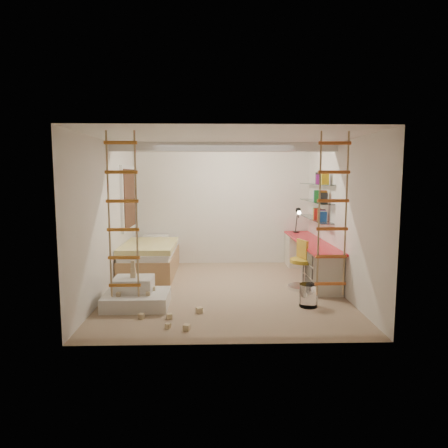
{
  "coord_description": "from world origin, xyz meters",
  "views": [
    {
      "loc": [
        -0.2,
        -6.84,
        2.02
      ],
      "look_at": [
        0.0,
        0.3,
        1.15
      ],
      "focal_mm": 32.0,
      "sensor_mm": 36.0,
      "label": 1
    }
  ],
  "objects_px": {
    "swivel_chair": "(302,271)",
    "desk": "(310,258)",
    "play_platform": "(136,295)",
    "bed": "(151,258)"
  },
  "relations": [
    {
      "from": "swivel_chair",
      "to": "bed",
      "type": "bearing_deg",
      "value": 158.62
    },
    {
      "from": "swivel_chair",
      "to": "desk",
      "type": "bearing_deg",
      "value": 67.45
    },
    {
      "from": "desk",
      "to": "bed",
      "type": "xyz_separation_m",
      "value": [
        -3.2,
        0.36,
        -0.07
      ]
    },
    {
      "from": "desk",
      "to": "play_platform",
      "type": "height_order",
      "value": "desk"
    },
    {
      "from": "desk",
      "to": "bed",
      "type": "height_order",
      "value": "desk"
    },
    {
      "from": "desk",
      "to": "play_platform",
      "type": "relative_size",
      "value": 2.84
    },
    {
      "from": "bed",
      "to": "play_platform",
      "type": "relative_size",
      "value": 2.03
    },
    {
      "from": "bed",
      "to": "play_platform",
      "type": "xyz_separation_m",
      "value": [
        0.08,
        -2.02,
        -0.16
      ]
    },
    {
      "from": "swivel_chair",
      "to": "play_platform",
      "type": "xyz_separation_m",
      "value": [
        -2.8,
        -0.89,
        -0.15
      ]
    },
    {
      "from": "bed",
      "to": "swivel_chair",
      "type": "bearing_deg",
      "value": -21.38
    }
  ]
}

